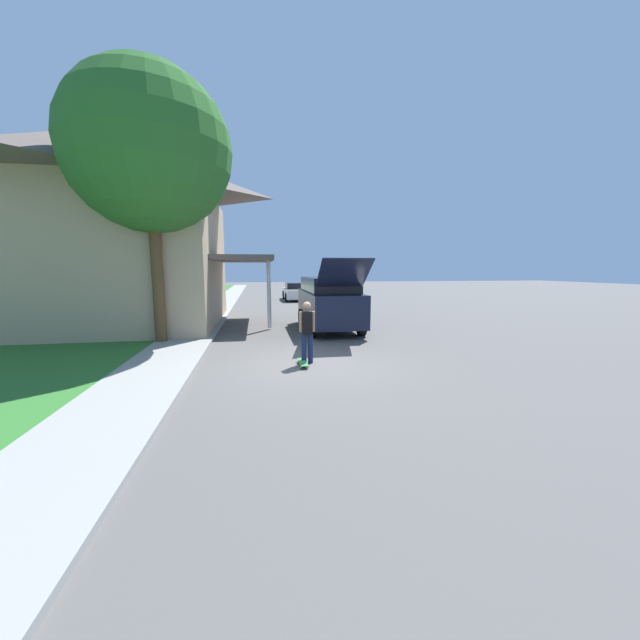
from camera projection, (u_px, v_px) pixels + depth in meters
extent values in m
plane|color=#54514F|center=(304.00, 363.00, 9.32)|extent=(120.00, 120.00, 0.00)
cube|color=#2D6B28|center=(79.00, 332.00, 13.79)|extent=(10.00, 80.00, 0.08)
cube|color=gray|center=(198.00, 328.00, 14.55)|extent=(1.80, 80.00, 0.10)
cube|color=tan|center=(97.00, 260.00, 14.89)|extent=(9.69, 8.16, 5.43)
pyramid|color=#5B514C|center=(88.00, 161.00, 14.34)|extent=(10.49, 8.96, 2.45)
cube|color=#5B514C|center=(242.00, 259.00, 15.91)|extent=(2.60, 5.71, 0.20)
cylinder|color=silver|center=(269.00, 294.00, 14.31)|extent=(0.16, 0.16, 2.70)
cylinder|color=brown|center=(157.00, 271.00, 11.38)|extent=(0.36, 0.36, 4.59)
sphere|color=#286023|center=(150.00, 150.00, 10.86)|extent=(4.94, 4.94, 4.94)
cube|color=black|center=(329.00, 307.00, 14.32)|extent=(1.92, 4.86, 1.20)
cube|color=black|center=(328.00, 284.00, 14.31)|extent=(1.76, 3.79, 0.57)
cylinder|color=black|center=(302.00, 317.00, 15.71)|extent=(0.24, 0.70, 0.70)
cylinder|color=black|center=(342.00, 316.00, 16.03)|extent=(0.24, 0.70, 0.70)
cylinder|color=black|center=(312.00, 328.00, 12.77)|extent=(0.24, 0.70, 0.70)
cylinder|color=black|center=(361.00, 326.00, 13.09)|extent=(0.24, 0.70, 0.70)
cube|color=black|center=(344.00, 273.00, 11.71)|extent=(1.69, 1.33, 0.95)
cube|color=silver|center=(296.00, 293.00, 28.33)|extent=(1.82, 4.45, 0.71)
cube|color=black|center=(296.00, 286.00, 28.13)|extent=(1.61, 2.32, 0.47)
cylinder|color=black|center=(284.00, 295.00, 29.51)|extent=(0.20, 0.66, 0.66)
cylinder|color=black|center=(305.00, 295.00, 29.81)|extent=(0.20, 0.66, 0.66)
cylinder|color=black|center=(286.00, 297.00, 26.90)|extent=(0.20, 0.66, 0.66)
cylinder|color=black|center=(310.00, 297.00, 27.21)|extent=(0.20, 0.66, 0.66)
cylinder|color=#192347|center=(304.00, 349.00, 9.22)|extent=(0.13, 0.13, 0.77)
cylinder|color=#192347|center=(310.00, 349.00, 9.25)|extent=(0.13, 0.13, 0.77)
cube|color=black|center=(307.00, 323.00, 9.14)|extent=(0.25, 0.20, 0.59)
sphere|color=#9E7051|center=(307.00, 306.00, 9.08)|extent=(0.21, 0.21, 0.21)
cylinder|color=#9E7051|center=(301.00, 322.00, 9.11)|extent=(0.09, 0.09, 0.52)
cylinder|color=#9E7051|center=(313.00, 322.00, 9.16)|extent=(0.09, 0.09, 0.52)
cube|color=#337F3D|center=(303.00, 362.00, 9.06)|extent=(0.20, 0.84, 0.02)
cylinder|color=silver|center=(298.00, 362.00, 9.31)|extent=(0.03, 0.06, 0.06)
cylinder|color=silver|center=(305.00, 362.00, 9.34)|extent=(0.03, 0.06, 0.06)
cylinder|color=silver|center=(301.00, 367.00, 8.80)|extent=(0.03, 0.06, 0.06)
cylinder|color=silver|center=(308.00, 367.00, 8.83)|extent=(0.03, 0.06, 0.06)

